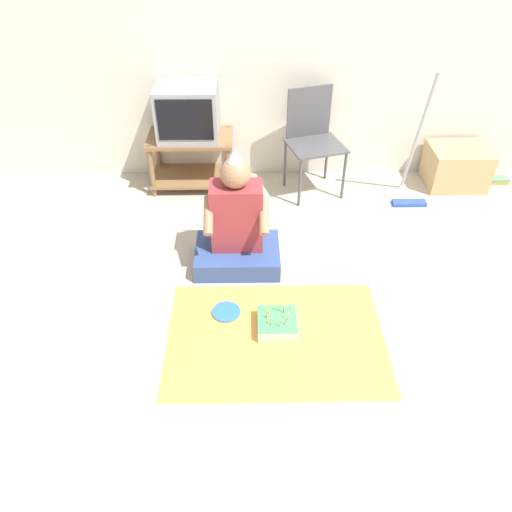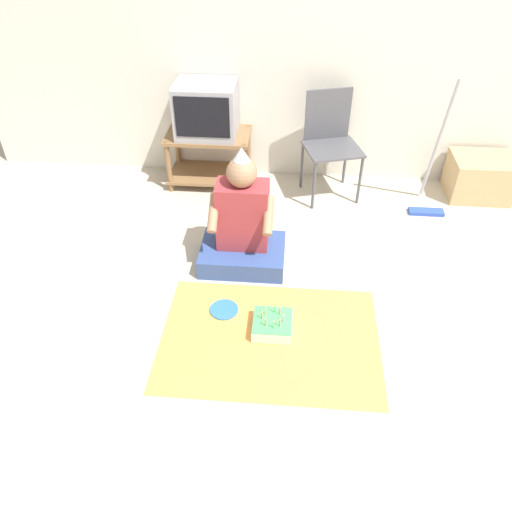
{
  "view_description": "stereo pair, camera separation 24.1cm",
  "coord_description": "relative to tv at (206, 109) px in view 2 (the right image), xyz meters",
  "views": [
    {
      "loc": [
        -0.7,
        -1.96,
        2.28
      ],
      "look_at": [
        -0.66,
        0.45,
        0.35
      ],
      "focal_mm": 35.0,
      "sensor_mm": 36.0,
      "label": 1
    },
    {
      "loc": [
        -0.46,
        -1.96,
        2.28
      ],
      "look_at": [
        -0.66,
        0.45,
        0.35
      ],
      "focal_mm": 35.0,
      "sensor_mm": 36.0,
      "label": 2
    }
  ],
  "objects": [
    {
      "name": "ground_plane",
      "position": [
        1.19,
        -1.92,
        -0.68
      ],
      "size": [
        16.0,
        16.0,
        0.0
      ],
      "primitive_type": "plane",
      "color": "#BCB29E"
    },
    {
      "name": "wall_back",
      "position": [
        1.19,
        0.24,
        0.6
      ],
      "size": [
        6.4,
        0.06,
        2.55
      ],
      "color": "beige",
      "rests_on": "ground_plane"
    },
    {
      "name": "tv_stand",
      "position": [
        0.0,
        -0.0,
        -0.4
      ],
      "size": [
        0.71,
        0.43,
        0.46
      ],
      "color": "olive",
      "rests_on": "ground_plane"
    },
    {
      "name": "tv",
      "position": [
        0.0,
        0.0,
        0.0
      ],
      "size": [
        0.49,
        0.41,
        0.43
      ],
      "color": "#99999E",
      "rests_on": "tv_stand"
    },
    {
      "name": "folding_chair",
      "position": [
        1.02,
        -0.06,
        -0.18
      ],
      "size": [
        0.53,
        0.5,
        0.86
      ],
      "color": "#4C4C51",
      "rests_on": "ground_plane"
    },
    {
      "name": "cardboard_box_stack",
      "position": [
        2.3,
        -0.02,
        -0.5
      ],
      "size": [
        0.5,
        0.41,
        0.34
      ],
      "color": "tan",
      "rests_on": "ground_plane"
    },
    {
      "name": "dust_mop",
      "position": [
        1.84,
        -0.29,
        -0.36
      ],
      "size": [
        0.28,
        0.33,
        1.11
      ],
      "color": "#2D4CB2",
      "rests_on": "ground_plane"
    },
    {
      "name": "person_seated",
      "position": [
        0.41,
        -1.09,
        -0.39
      ],
      "size": [
        0.59,
        0.43,
        0.88
      ],
      "color": "#334C8C",
      "rests_on": "ground_plane"
    },
    {
      "name": "party_cloth",
      "position": [
        0.65,
        -1.83,
        -0.67
      ],
      "size": [
        1.32,
        0.93,
        0.01
      ],
      "color": "#EFA84C",
      "rests_on": "ground_plane"
    },
    {
      "name": "birthday_cake",
      "position": [
        0.66,
        -1.76,
        -0.63
      ],
      "size": [
        0.24,
        0.24,
        0.14
      ],
      "color": "#F4E0C6",
      "rests_on": "party_cloth"
    },
    {
      "name": "paper_plate",
      "position": [
        0.34,
        -1.62,
        -0.66
      ],
      "size": [
        0.18,
        0.18,
        0.01
      ],
      "color": "blue",
      "rests_on": "party_cloth"
    }
  ]
}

